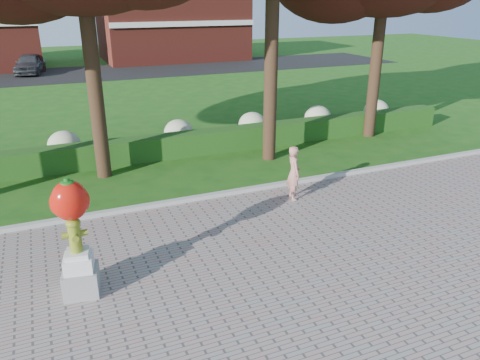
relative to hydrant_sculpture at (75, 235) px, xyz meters
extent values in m
plane|color=#1B4F13|center=(3.27, 0.27, -1.27)|extent=(100.00, 100.00, 0.00)
cube|color=#ADADA5|center=(3.27, 3.27, -1.19)|extent=(40.00, 0.18, 0.15)
cube|color=#234F16|center=(3.27, 7.27, -0.87)|extent=(24.00, 0.70, 0.80)
ellipsoid|color=#A6A981|center=(0.27, 8.27, -0.72)|extent=(1.10, 1.10, 0.99)
ellipsoid|color=#A6A981|center=(4.27, 8.27, -0.72)|extent=(1.10, 1.10, 0.99)
ellipsoid|color=#A6A981|center=(7.27, 8.27, -0.72)|extent=(1.10, 1.10, 0.99)
ellipsoid|color=#A6A981|center=(10.27, 8.27, -0.72)|extent=(1.10, 1.10, 0.99)
ellipsoid|color=#A6A981|center=(13.27, 8.27, -0.72)|extent=(1.10, 1.10, 0.99)
cube|color=black|center=(3.27, 28.27, -1.26)|extent=(50.00, 8.00, 0.02)
cube|color=maroon|center=(11.27, 34.27, 1.93)|extent=(12.00, 8.00, 6.40)
cylinder|color=black|center=(1.27, 6.27, 1.81)|extent=(0.44, 0.44, 6.16)
cylinder|color=black|center=(6.77, 5.77, 2.37)|extent=(0.44, 0.44, 7.28)
cylinder|color=black|center=(11.77, 6.77, 1.67)|extent=(0.44, 0.44, 5.88)
cube|color=gray|center=(0.00, 0.00, -0.98)|extent=(0.73, 0.73, 0.51)
cube|color=silver|center=(0.00, 0.00, -0.58)|extent=(0.59, 0.59, 0.28)
cube|color=silver|center=(0.00, 0.00, -0.39)|extent=(0.47, 0.47, 0.10)
cylinder|color=olive|center=(0.00, 0.00, -0.05)|extent=(0.22, 0.22, 0.57)
ellipsoid|color=olive|center=(0.00, 0.00, 0.23)|extent=(0.26, 0.26, 0.18)
cylinder|color=olive|center=(-0.16, 0.00, 0.01)|extent=(0.12, 0.11, 0.11)
cylinder|color=olive|center=(0.16, 0.00, 0.01)|extent=(0.12, 0.11, 0.11)
cylinder|color=olive|center=(0.00, -0.15, 0.01)|extent=(0.12, 0.12, 0.12)
cylinder|color=olive|center=(0.00, 0.00, 0.31)|extent=(0.08, 0.08, 0.05)
ellipsoid|color=red|center=(0.00, 0.00, 0.67)|extent=(0.64, 0.57, 0.74)
ellipsoid|color=red|center=(-0.18, 0.00, 0.65)|extent=(0.31, 0.31, 0.47)
ellipsoid|color=red|center=(0.18, 0.00, 0.65)|extent=(0.31, 0.31, 0.47)
cylinder|color=#175E15|center=(0.00, 0.00, 1.03)|extent=(0.10, 0.10, 0.12)
ellipsoid|color=#175E15|center=(0.00, 0.00, 1.00)|extent=(0.24, 0.24, 0.08)
imported|color=tan|center=(5.80, 2.32, -0.48)|extent=(0.46, 0.61, 1.51)
imported|color=#3D3F44|center=(-0.67, 29.69, -0.53)|extent=(2.46, 4.46, 1.44)
camera|label=1|loc=(-0.18, -8.01, 3.98)|focal=35.00mm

